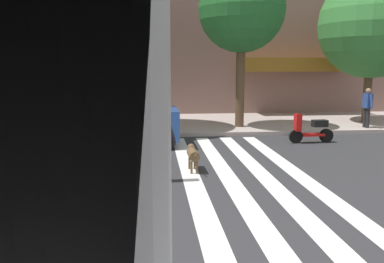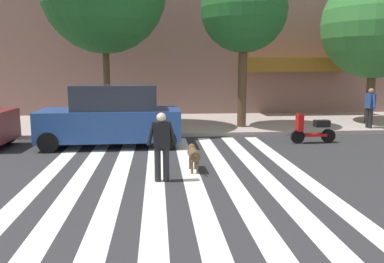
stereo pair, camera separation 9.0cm
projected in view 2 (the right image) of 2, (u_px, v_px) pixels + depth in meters
ground_plane at (176, 197)px, 8.15m from camera, size 160.00×160.00×0.00m
sidewalk_far at (165, 124)px, 17.86m from camera, size 80.00×6.00×0.15m
crosswalk_stripes at (176, 197)px, 8.15m from camera, size 6.75×13.21×0.01m
parked_car_behind_first at (112, 117)px, 13.17m from camera, size 4.68×2.02×2.08m
parked_scooter at (313, 130)px, 13.76m from camera, size 1.63×0.50×1.11m
street_tree_middle at (244, 9)px, 15.78m from camera, size 3.54×3.54×6.61m
street_tree_further at (375, 25)px, 17.03m from camera, size 4.65×4.65×6.64m
pedestrian_dog_walker at (162, 143)px, 9.11m from camera, size 0.71×0.25×1.64m
dog_on_leash at (193, 154)px, 10.12m from camera, size 0.28×1.06×0.65m
pedestrian_bystander at (370, 106)px, 16.08m from camera, size 0.26×0.71×1.64m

